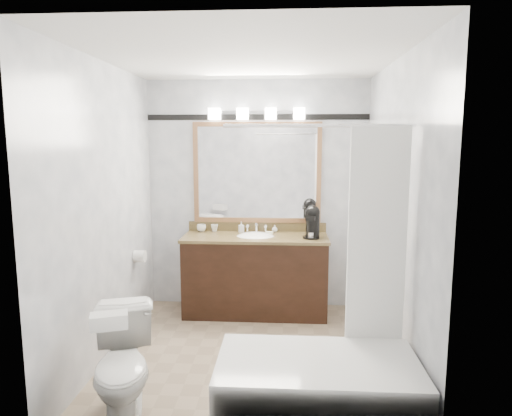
{
  "coord_description": "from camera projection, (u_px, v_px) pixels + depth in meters",
  "views": [
    {
      "loc": [
        0.31,
        -3.7,
        1.85
      ],
      "look_at": [
        0.05,
        0.35,
        1.25
      ],
      "focal_mm": 32.0,
      "sensor_mm": 36.0,
      "label": 1
    }
  ],
  "objects": [
    {
      "name": "toilet",
      "position": [
        123.0,
        367.0,
        3.03
      ],
      "size": [
        0.58,
        0.79,
        0.72
      ],
      "primitive_type": "imported",
      "rotation": [
        0.0,
        0.0,
        0.29
      ],
      "color": "white",
      "rests_on": "ground"
    },
    {
      "name": "tissue_box",
      "position": [
        109.0,
        321.0,
        2.77
      ],
      "size": [
        0.25,
        0.19,
        0.09
      ],
      "primitive_type": "cube",
      "rotation": [
        0.0,
        0.0,
        0.35
      ],
      "color": "white",
      "rests_on": "toilet"
    },
    {
      "name": "room",
      "position": [
        247.0,
        214.0,
        3.76
      ],
      "size": [
        2.42,
        2.62,
        2.52
      ],
      "color": "gray",
      "rests_on": "ground"
    },
    {
      "name": "coffee_maker",
      "position": [
        313.0,
        221.0,
        4.72
      ],
      "size": [
        0.18,
        0.22,
        0.34
      ],
      "rotation": [
        0.0,
        0.0,
        -0.28
      ],
      "color": "black",
      "rests_on": "vanity"
    },
    {
      "name": "accent_stripe",
      "position": [
        257.0,
        117.0,
        4.91
      ],
      "size": [
        2.4,
        0.01,
        0.06
      ],
      "primitive_type": "cube",
      "color": "black",
      "rests_on": "room"
    },
    {
      "name": "vanity_light_bar",
      "position": [
        257.0,
        114.0,
        4.84
      ],
      "size": [
        1.02,
        0.14,
        0.12
      ],
      "color": "silver",
      "rests_on": "room"
    },
    {
      "name": "soap_bottle_a",
      "position": [
        241.0,
        227.0,
        5.01
      ],
      "size": [
        0.07,
        0.07,
        0.12
      ],
      "primitive_type": "imported",
      "rotation": [
        0.0,
        0.0,
        0.33
      ],
      "color": "white",
      "rests_on": "vanity"
    },
    {
      "name": "bathtub",
      "position": [
        321.0,
        383.0,
        2.98
      ],
      "size": [
        1.3,
        0.75,
        1.96
      ],
      "color": "white",
      "rests_on": "ground"
    },
    {
      "name": "soap_bar",
      "position": [
        270.0,
        233.0,
        4.93
      ],
      "size": [
        0.09,
        0.06,
        0.02
      ],
      "primitive_type": "cube",
      "rotation": [
        0.0,
        0.0,
        -0.19
      ],
      "color": "beige",
      "rests_on": "vanity"
    },
    {
      "name": "soap_bottle_b",
      "position": [
        275.0,
        229.0,
        5.02
      ],
      "size": [
        0.07,
        0.07,
        0.08
      ],
      "primitive_type": "imported",
      "rotation": [
        0.0,
        0.0,
        0.22
      ],
      "color": "white",
      "rests_on": "vanity"
    },
    {
      "name": "vanity",
      "position": [
        255.0,
        273.0,
        4.88
      ],
      "size": [
        1.53,
        0.58,
        0.97
      ],
      "color": "black",
      "rests_on": "ground"
    },
    {
      "name": "tp_roll",
      "position": [
        140.0,
        256.0,
        4.57
      ],
      "size": [
        0.11,
        0.12,
        0.12
      ],
      "primitive_type": "cylinder",
      "rotation": [
        0.0,
        1.57,
        0.0
      ],
      "color": "white",
      "rests_on": "room"
    },
    {
      "name": "cup_left",
      "position": [
        201.0,
        228.0,
        5.05
      ],
      "size": [
        0.13,
        0.13,
        0.08
      ],
      "primitive_type": "imported",
      "rotation": [
        0.0,
        0.0,
        0.31
      ],
      "color": "white",
      "rests_on": "vanity"
    },
    {
      "name": "cup_right",
      "position": [
        215.0,
        228.0,
        5.06
      ],
      "size": [
        0.11,
        0.11,
        0.08
      ],
      "primitive_type": "imported",
      "rotation": [
        0.0,
        0.0,
        -0.37
      ],
      "color": "white",
      "rests_on": "vanity"
    },
    {
      "name": "mirror",
      "position": [
        257.0,
        173.0,
        4.99
      ],
      "size": [
        1.4,
        0.04,
        1.1
      ],
      "color": "#A4724A",
      "rests_on": "room"
    }
  ]
}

